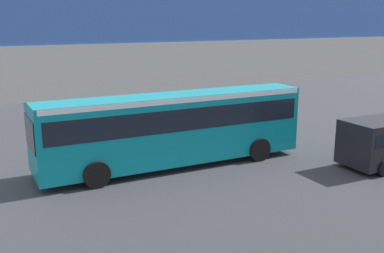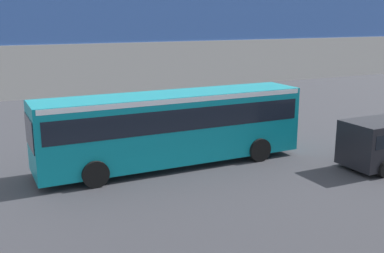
# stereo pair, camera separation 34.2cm
# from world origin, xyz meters

# --- Properties ---
(ground) EXTENTS (80.00, 80.00, 0.00)m
(ground) POSITION_xyz_m (0.00, 0.00, 0.00)
(ground) COLOR #38383D
(city_bus) EXTENTS (11.54, 2.85, 3.15)m
(city_bus) POSITION_xyz_m (0.60, 1.16, 1.88)
(city_bus) COLOR #0C8493
(city_bus) RESTS_ON ground
(bicycle_black) EXTENTS (1.77, 0.44, 0.96)m
(bicycle_black) POSITION_xyz_m (-9.22, 2.28, 0.37)
(bicycle_black) COLOR black
(bicycle_black) RESTS_ON ground
(lane_dash_leftmost) EXTENTS (2.00, 0.20, 0.01)m
(lane_dash_leftmost) POSITION_xyz_m (-4.00, -3.39, 0.00)
(lane_dash_leftmost) COLOR silver
(lane_dash_leftmost) RESTS_ON ground
(lane_dash_left) EXTENTS (2.00, 0.20, 0.01)m
(lane_dash_left) POSITION_xyz_m (0.00, -3.39, 0.00)
(lane_dash_left) COLOR silver
(lane_dash_left) RESTS_ON ground
(lane_dash_centre) EXTENTS (2.00, 0.20, 0.01)m
(lane_dash_centre) POSITION_xyz_m (4.00, -3.39, 0.00)
(lane_dash_centre) COLOR silver
(lane_dash_centre) RESTS_ON ground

